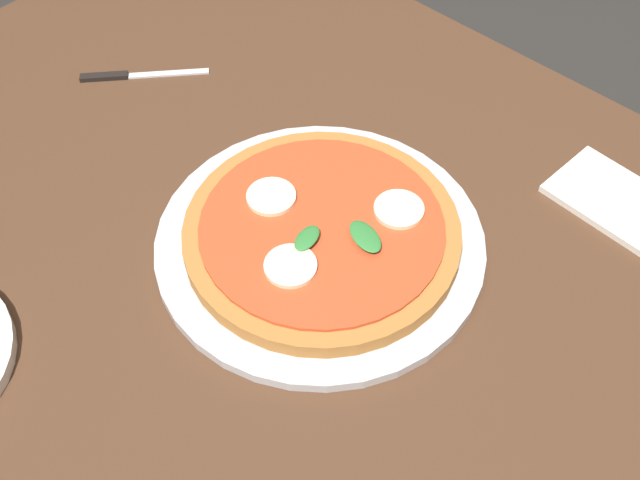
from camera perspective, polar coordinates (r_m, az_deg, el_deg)
dining_table at (r=0.83m, az=1.68°, el=-10.51°), size 1.37×0.93×0.78m
serving_tray at (r=0.80m, az=-0.00°, el=-0.18°), size 0.33×0.33×0.01m
pizza at (r=0.78m, az=0.13°, el=0.57°), size 0.28×0.28×0.03m
napkin at (r=0.89m, az=20.60°, el=2.78°), size 0.14×0.10×0.01m
knife at (r=1.02m, az=-13.79°, el=11.55°), size 0.11×0.13×0.01m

